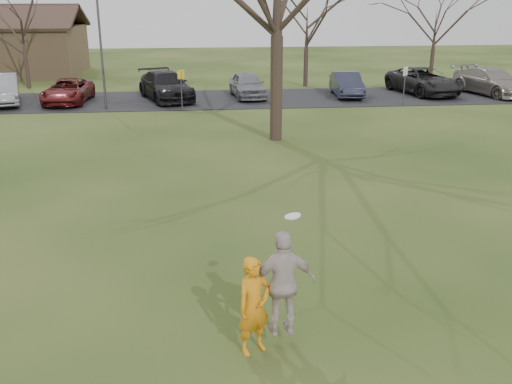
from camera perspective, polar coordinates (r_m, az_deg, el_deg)
ground at (r=10.12m, az=2.48°, el=-15.55°), size 120.00×120.00×0.00m
parking_strip at (r=33.75m, az=-3.81°, el=9.19°), size 62.00×6.50×0.04m
player_defender at (r=9.68m, az=-0.20°, el=-11.25°), size 0.75×0.67×1.72m
car_1 at (r=34.86m, az=-23.96°, el=9.32°), size 2.96×5.17×1.61m
car_2 at (r=33.95m, az=-18.19°, el=9.51°), size 2.38×4.78×1.30m
car_3 at (r=33.73m, az=-8.96°, el=10.39°), size 3.80×5.83×1.57m
car_4 at (r=34.08m, az=-0.86°, el=10.60°), size 2.13×4.43×1.46m
car_5 at (r=34.92m, az=9.00°, el=10.52°), size 1.76×4.30×1.39m
car_6 at (r=36.82m, az=16.31°, el=10.55°), size 3.62×5.95×1.54m
car_7 at (r=37.85m, az=22.31°, el=10.13°), size 3.47×5.74×1.56m
catching_play at (r=9.69m, az=2.77°, el=-9.07°), size 1.14×0.63×2.10m
lamp_post at (r=31.14m, az=-15.27°, el=15.10°), size 0.34×0.34×6.27m
sign_yellow at (r=30.55m, az=-7.44°, el=10.76°), size 0.35×0.35×2.08m
sign_white at (r=32.56m, az=14.57°, el=10.83°), size 0.35×0.35×2.08m
small_tree_row at (r=38.76m, az=2.48°, el=16.24°), size 55.00×5.90×8.50m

